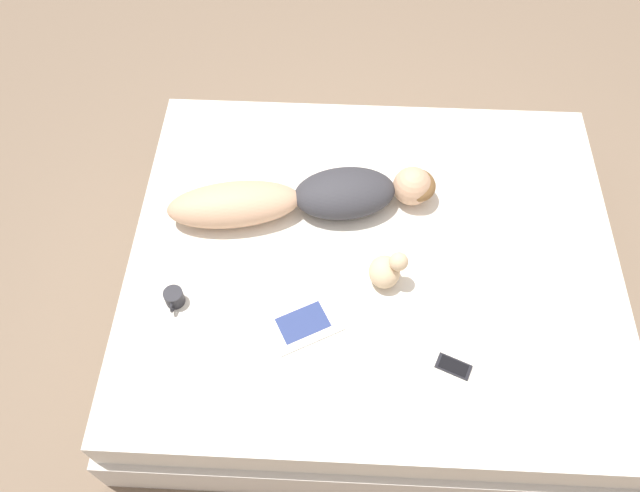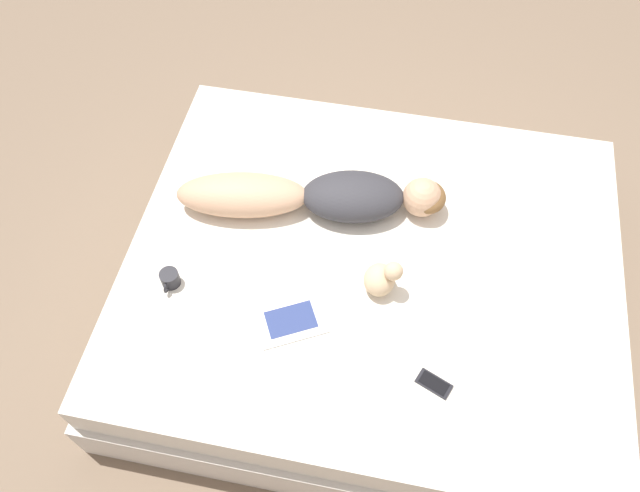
{
  "view_description": "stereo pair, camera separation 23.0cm",
  "coord_description": "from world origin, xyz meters",
  "px_view_note": "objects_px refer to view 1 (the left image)",
  "views": [
    {
      "loc": [
        1.58,
        -0.18,
        2.95
      ],
      "look_at": [
        0.01,
        -0.25,
        0.54
      ],
      "focal_mm": 35.0,
      "sensor_mm": 36.0,
      "label": 1
    },
    {
      "loc": [
        1.56,
        0.05,
        2.95
      ],
      "look_at": [
        0.01,
        -0.25,
        0.54
      ],
      "focal_mm": 35.0,
      "sensor_mm": 36.0,
      "label": 2
    }
  ],
  "objects_px": {
    "cell_phone": "(453,366)",
    "open_magazine": "(294,305)",
    "person": "(309,197)",
    "coffee_mug": "(174,297)"
  },
  "relations": [
    {
      "from": "open_magazine",
      "to": "cell_phone",
      "type": "xyz_separation_m",
      "value": [
        0.26,
        0.69,
        0.0
      ]
    },
    {
      "from": "open_magazine",
      "to": "coffee_mug",
      "type": "xyz_separation_m",
      "value": [
        0.01,
        -0.53,
        0.04
      ]
    },
    {
      "from": "person",
      "to": "coffee_mug",
      "type": "distance_m",
      "value": 0.79
    },
    {
      "from": "cell_phone",
      "to": "open_magazine",
      "type": "bearing_deg",
      "value": -87.99
    },
    {
      "from": "person",
      "to": "cell_phone",
      "type": "height_order",
      "value": "person"
    },
    {
      "from": "person",
      "to": "open_magazine",
      "type": "distance_m",
      "value": 0.55
    },
    {
      "from": "coffee_mug",
      "to": "cell_phone",
      "type": "bearing_deg",
      "value": 78.28
    },
    {
      "from": "person",
      "to": "open_magazine",
      "type": "relative_size",
      "value": 2.57
    },
    {
      "from": "person",
      "to": "open_magazine",
      "type": "bearing_deg",
      "value": -13.76
    },
    {
      "from": "person",
      "to": "open_magazine",
      "type": "height_order",
      "value": "person"
    }
  ]
}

